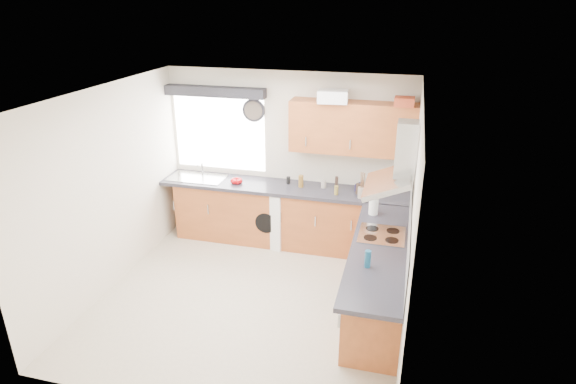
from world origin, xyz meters
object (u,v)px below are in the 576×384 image
(oven, at_px, (379,272))
(extractor_hood, at_px, (397,165))
(upper_cabinets, at_px, (353,128))
(washing_machine, at_px, (271,215))

(oven, xyz_separation_m, extractor_hood, (0.10, -0.00, 1.34))
(upper_cabinets, distance_m, washing_machine, 1.78)
(upper_cabinets, relative_size, washing_machine, 2.00)
(extractor_hood, distance_m, washing_machine, 2.54)
(extractor_hood, bearing_deg, oven, 180.00)
(oven, distance_m, washing_machine, 2.08)
(washing_machine, bearing_deg, oven, -23.69)
(oven, bearing_deg, washing_machine, 144.01)
(extractor_hood, xyz_separation_m, washing_machine, (-1.78, 1.22, -1.35))
(extractor_hood, bearing_deg, washing_machine, 145.57)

